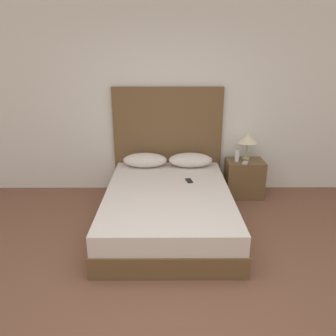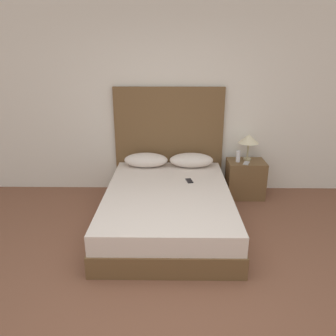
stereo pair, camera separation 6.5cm
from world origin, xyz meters
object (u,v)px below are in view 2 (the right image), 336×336
(nightstand, at_px, (245,179))
(phone_on_nightstand, at_px, (246,163))
(bed, at_px, (168,208))
(table_lamp, at_px, (249,139))
(phone_on_bed, at_px, (189,181))

(nightstand, distance_m, phone_on_nightstand, 0.29)
(bed, bearing_deg, phone_on_nightstand, 34.42)
(nightstand, bearing_deg, table_lamp, 74.09)
(bed, distance_m, phone_on_bed, 0.47)
(phone_on_bed, bearing_deg, table_lamp, 35.39)
(nightstand, distance_m, table_lamp, 0.58)
(bed, relative_size, phone_on_nightstand, 13.00)
(bed, bearing_deg, nightstand, 37.13)
(table_lamp, bearing_deg, nightstand, -105.91)
(table_lamp, bearing_deg, bed, -140.95)
(bed, bearing_deg, table_lamp, 39.05)
(nightstand, relative_size, table_lamp, 1.45)
(nightstand, xyz_separation_m, phone_on_nightstand, (-0.03, -0.10, 0.28))
(bed, height_order, nightstand, nightstand)
(table_lamp, bearing_deg, phone_on_nightstand, -105.33)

